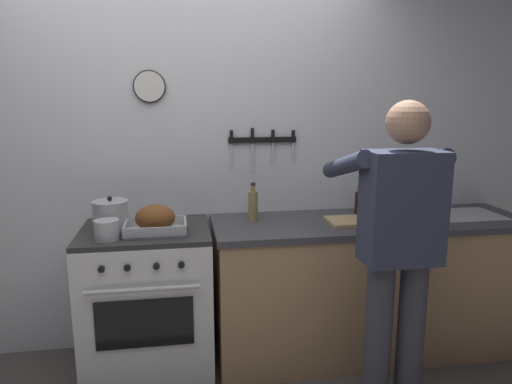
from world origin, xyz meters
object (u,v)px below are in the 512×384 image
(person_cook, at_px, (399,243))
(bottle_soy_sauce, at_px, (359,203))
(saucepan, at_px, (107,230))
(roasting_pan, at_px, (156,221))
(stock_pot, at_px, (111,215))
(bottle_wine_red, at_px, (399,195))
(cutting_board, at_px, (357,221))
(stove, at_px, (149,300))
(bottle_dish_soap, at_px, (374,199))
(bottle_vinegar, at_px, (253,205))
(bottle_hot_sauce, at_px, (393,202))

(person_cook, height_order, bottle_soy_sauce, person_cook)
(saucepan, bearing_deg, person_cook, -17.56)
(roasting_pan, bearing_deg, stock_pot, 156.74)
(roasting_pan, xyz_separation_m, bottle_wine_red, (1.56, 0.15, 0.06))
(cutting_board, height_order, bottle_wine_red, bottle_wine_red)
(stove, height_order, roasting_pan, roasting_pan)
(stove, relative_size, bottle_soy_sauce, 4.45)
(stove, height_order, person_cook, person_cook)
(roasting_pan, height_order, cutting_board, roasting_pan)
(person_cook, relative_size, bottle_dish_soap, 6.89)
(cutting_board, distance_m, bottle_vinegar, 0.66)
(roasting_pan, bearing_deg, stove, 127.89)
(bottle_dish_soap, relative_size, bottle_wine_red, 0.75)
(stock_pot, bearing_deg, bottle_wine_red, 1.29)
(bottle_hot_sauce, bearing_deg, cutting_board, -148.68)
(roasting_pan, distance_m, bottle_vinegar, 0.62)
(stock_pot, bearing_deg, bottle_soy_sauce, 3.43)
(bottle_dish_soap, bearing_deg, bottle_hot_sauce, 6.83)
(stove, relative_size, saucepan, 6.56)
(stock_pot, bearing_deg, roasting_pan, -23.26)
(bottle_dish_soap, xyz_separation_m, bottle_wine_red, (0.15, -0.06, 0.04))
(cutting_board, xyz_separation_m, bottle_hot_sauce, (0.33, 0.20, 0.06))
(bottle_hot_sauce, height_order, bottle_dish_soap, bottle_dish_soap)
(person_cook, bearing_deg, bottle_soy_sauce, -0.83)
(bottle_hot_sauce, bearing_deg, stove, -174.85)
(bottle_hot_sauce, distance_m, bottle_soy_sauce, 0.25)
(stove, xyz_separation_m, roasting_pan, (0.07, -0.09, 0.52))
(stock_pot, distance_m, cutting_board, 1.50)
(roasting_pan, relative_size, bottle_vinegar, 1.44)
(stock_pot, distance_m, bottle_soy_sauce, 1.58)
(bottle_dish_soap, distance_m, bottle_vinegar, 0.82)
(bottle_wine_red, bearing_deg, stove, -177.68)
(bottle_dish_soap, bearing_deg, stove, -175.02)
(roasting_pan, xyz_separation_m, bottle_hot_sauce, (1.56, 0.24, -0.00))
(bottle_hot_sauce, xyz_separation_m, bottle_dish_soap, (-0.15, -0.02, 0.03))
(bottle_soy_sauce, bearing_deg, cutting_board, -115.46)
(saucepan, relative_size, bottle_wine_red, 0.43)
(stock_pot, relative_size, bottle_soy_sauce, 1.03)
(bottle_soy_sauce, distance_m, bottle_dish_soap, 0.10)
(roasting_pan, height_order, bottle_wine_red, bottle_wine_red)
(bottle_dish_soap, bearing_deg, person_cook, -103.96)
(roasting_pan, bearing_deg, bottle_dish_soap, 8.75)
(person_cook, xyz_separation_m, bottle_dish_soap, (0.19, 0.77, 0.05))
(stock_pot, relative_size, bottle_dish_soap, 0.87)
(person_cook, bearing_deg, cutting_board, 5.24)
(cutting_board, bearing_deg, bottle_wine_red, 20.10)
(roasting_pan, height_order, bottle_dish_soap, bottle_dish_soap)
(saucepan, xyz_separation_m, bottle_vinegar, (0.86, 0.27, 0.05))
(bottle_hot_sauce, bearing_deg, stock_pot, -176.17)
(stock_pot, xyz_separation_m, bottle_soy_sauce, (1.58, 0.09, -0.00))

